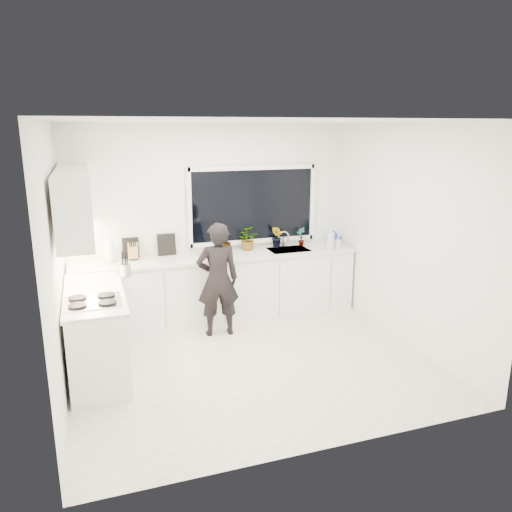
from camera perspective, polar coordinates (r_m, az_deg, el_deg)
name	(u,v)px	position (r m, az deg, el deg)	size (l,w,h in m)	color
floor	(251,362)	(5.92, -0.53, -12.03)	(4.00, 3.50, 0.02)	beige
wall_back	(212,221)	(7.11, -5.04, 4.04)	(4.00, 0.02, 2.70)	white
wall_left	(54,264)	(5.20, -22.08, -0.88)	(0.02, 3.50, 2.70)	white
wall_right	(407,236)	(6.36, 16.91, 2.22)	(0.02, 3.50, 2.70)	white
ceiling	(251,120)	(5.30, -0.60, 15.32)	(4.00, 3.50, 0.02)	white
window	(253,205)	(7.20, -0.35, 5.85)	(1.80, 0.02, 1.00)	black
base_cabinets_back	(219,288)	(7.04, -4.27, -3.70)	(3.92, 0.58, 0.88)	white
base_cabinets_left	(97,333)	(5.81, -17.70, -8.42)	(0.58, 1.60, 0.88)	white
countertop_back	(218,257)	(6.90, -4.32, -0.09)	(3.94, 0.62, 0.04)	silver
countertop_left	(94,294)	(5.65, -18.05, -4.11)	(0.62, 1.60, 0.04)	silver
upper_cabinets	(74,202)	(5.78, -20.06, 5.83)	(0.34, 2.10, 0.70)	white
sink	(288,253)	(7.24, 3.73, 0.38)	(0.58, 0.42, 0.14)	silver
faucet	(283,239)	(7.39, 3.16, 1.94)	(0.03, 0.03, 0.22)	silver
stovetop	(92,301)	(5.31, -18.21, -4.93)	(0.56, 0.48, 0.03)	black
person	(218,280)	(6.40, -4.39, -2.71)	(0.54, 0.36, 1.49)	black
pizza_tray	(214,255)	(6.86, -4.77, 0.11)	(0.43, 0.32, 0.03)	silver
pizza	(214,254)	(6.85, -4.78, 0.25)	(0.39, 0.28, 0.01)	#A8161F
watering_can	(333,239)	(7.69, 8.80, 1.95)	(0.14, 0.14, 0.13)	blue
paper_towel_roll	(110,253)	(6.77, -16.39, 0.37)	(0.11, 0.11, 0.26)	white
knife_block	(133,252)	(6.83, -13.87, 0.49)	(0.13, 0.10, 0.22)	#976546
utensil_crock	(125,271)	(6.06, -14.70, -1.62)	(0.13, 0.13, 0.16)	silver
picture_frame_large	(131,248)	(6.92, -14.13, 0.91)	(0.22, 0.02, 0.28)	black
picture_frame_small	(167,244)	(6.97, -10.18, 1.31)	(0.25, 0.02, 0.30)	black
herb_plants	(252,239)	(7.17, -0.48, 1.97)	(1.36, 0.38, 0.32)	#26662D
soap_bottles	(332,239)	(7.32, 8.69, 1.94)	(0.25, 0.15, 0.31)	#D8BF66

